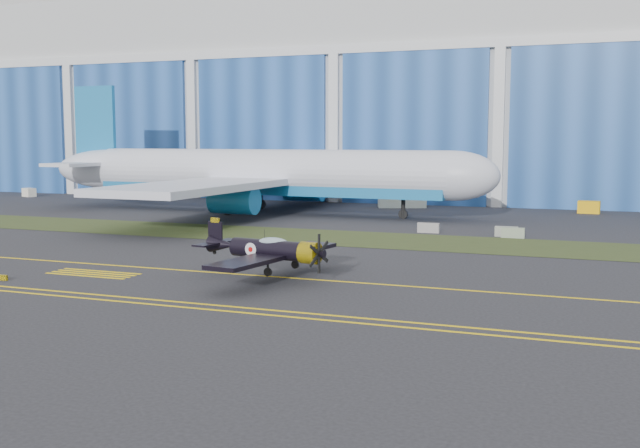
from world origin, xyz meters
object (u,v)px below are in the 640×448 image
at_px(shipping_container, 402,197).
at_px(tug, 589,207).
at_px(warbird, 268,249).
at_px(jetliner, 265,122).

bearing_deg(shipping_container, tug, -19.59).
xyz_separation_m(shipping_container, tug, (22.33, 0.40, -0.57)).
bearing_deg(warbird, jetliner, 124.30).
relative_size(warbird, tug, 5.27).
relative_size(warbird, jetliner, 0.21).
relative_size(shipping_container, tug, 2.42).
bearing_deg(warbird, shipping_container, 104.44).
distance_m(warbird, jetliner, 43.03).
bearing_deg(shipping_container, jetliner, -157.22).
height_order(warbird, tug, warbird).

